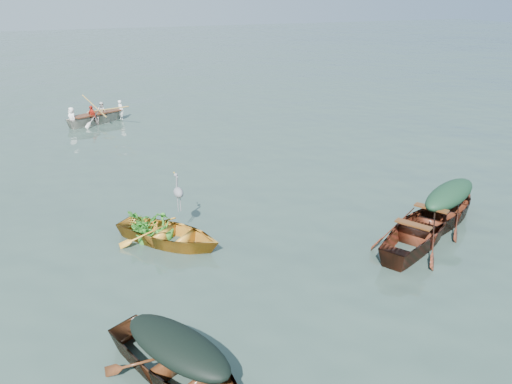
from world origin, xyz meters
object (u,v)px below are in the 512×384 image
rowed_boat (98,123)px  heron (179,199)px  dark_covered_boat (180,380)px  yellow_dinghy (169,243)px  green_tarp_boat (445,221)px  open_wooden_boat (419,242)px

rowed_boat → heron: bearing=157.2°
dark_covered_boat → heron: (1.23, 4.74, 0.90)m
rowed_boat → yellow_dinghy: bearing=155.3°
dark_covered_boat → green_tarp_boat: 8.12m
rowed_boat → heron: 11.75m
yellow_dinghy → open_wooden_boat: 5.78m
yellow_dinghy → open_wooden_boat: open_wooden_boat is taller
dark_covered_boat → open_wooden_boat: size_ratio=0.81×
dark_covered_boat → rowed_boat: (0.52, 16.43, 0.00)m
open_wooden_boat → heron: 5.68m
open_wooden_boat → heron: bearing=33.1°
heron → rowed_boat: bearing=51.6°
dark_covered_boat → green_tarp_boat: green_tarp_boat is taller
yellow_dinghy → green_tarp_boat: green_tarp_boat is taller
yellow_dinghy → open_wooden_boat: bearing=-63.6°
yellow_dinghy → green_tarp_boat: 6.91m
dark_covered_boat → heron: size_ratio=4.05×
open_wooden_boat → dark_covered_boat: bearing=79.5°
green_tarp_boat → heron: size_ratio=4.64×
rowed_boat → green_tarp_boat: bearing=-178.7°
dark_covered_boat → heron: heron is taller
green_tarp_boat → rowed_boat: (-7.08, 13.56, 0.00)m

